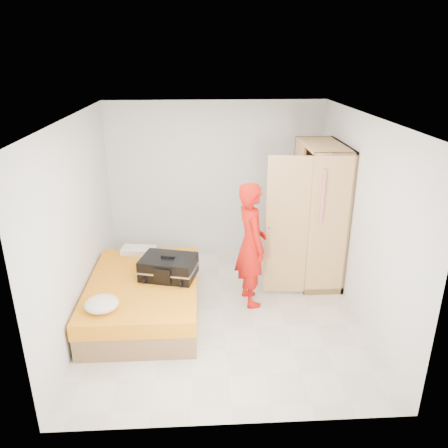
{
  "coord_description": "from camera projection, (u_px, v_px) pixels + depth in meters",
  "views": [
    {
      "loc": [
        -0.27,
        -5.16,
        3.3
      ],
      "look_at": [
        0.06,
        0.67,
        1.0
      ],
      "focal_mm": 35.0,
      "sensor_mm": 36.0,
      "label": 1
    }
  ],
  "objects": [
    {
      "name": "room",
      "position": [
        222.0,
        221.0,
        5.53
      ],
      "size": [
        4.0,
        4.02,
        2.6
      ],
      "color": "beige",
      "rests_on": "ground"
    },
    {
      "name": "round_cushion",
      "position": [
        102.0,
        304.0,
        5.07
      ],
      "size": [
        0.39,
        0.39,
        0.15
      ],
      "primitive_type": "ellipsoid",
      "color": "white",
      "rests_on": "bed"
    },
    {
      "name": "suitcase",
      "position": [
        168.0,
        267.0,
        5.79
      ],
      "size": [
        0.83,
        0.69,
        0.31
      ],
      "rotation": [
        0.0,
        0.0,
        -0.25
      ],
      "color": "black",
      "rests_on": "bed"
    },
    {
      "name": "bed",
      "position": [
        144.0,
        297.0,
        5.83
      ],
      "size": [
        1.42,
        2.02,
        0.5
      ],
      "color": "#9B6846",
      "rests_on": "ground"
    },
    {
      "name": "wardrobe",
      "position": [
        316.0,
        218.0,
        6.52
      ],
      "size": [
        1.17,
        1.2,
        2.1
      ],
      "color": "#E2AF6E",
      "rests_on": "ground"
    },
    {
      "name": "pillow",
      "position": [
        139.0,
        250.0,
        6.51
      ],
      "size": [
        0.53,
        0.33,
        0.09
      ],
      "primitive_type": "cube",
      "rotation": [
        0.0,
        0.0,
        -0.16
      ],
      "color": "white",
      "rests_on": "bed"
    },
    {
      "name": "person",
      "position": [
        251.0,
        245.0,
        5.9
      ],
      "size": [
        0.54,
        0.71,
        1.75
      ],
      "primitive_type": "imported",
      "rotation": [
        0.0,
        0.0,
        1.77
      ],
      "color": "red",
      "rests_on": "ground"
    }
  ]
}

